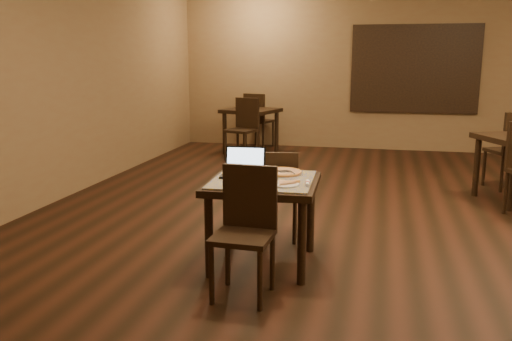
% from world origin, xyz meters
% --- Properties ---
extents(ground, '(10.00, 10.00, 0.00)m').
position_xyz_m(ground, '(0.00, 0.00, 0.00)').
color(ground, black).
rests_on(ground, ground).
extents(wall_back, '(8.00, 0.02, 3.00)m').
position_xyz_m(wall_back, '(0.00, 5.00, 1.50)').
color(wall_back, olive).
rests_on(wall_back, ground).
extents(wall_front, '(8.00, 0.02, 3.00)m').
position_xyz_m(wall_front, '(0.00, -5.00, 1.50)').
color(wall_front, olive).
rests_on(wall_front, ground).
extents(wall_left, '(0.02, 10.00, 3.00)m').
position_xyz_m(wall_left, '(-4.00, 0.00, 1.50)').
color(wall_left, olive).
rests_on(wall_left, ground).
extents(mural, '(2.34, 0.05, 1.64)m').
position_xyz_m(mural, '(0.50, 4.96, 1.55)').
color(mural, '#275D8F').
rests_on(mural, wall_back).
extents(tiled_table, '(0.96, 0.96, 0.76)m').
position_xyz_m(tiled_table, '(-1.01, -1.36, 0.66)').
color(tiled_table, black).
rests_on(tiled_table, ground).
extents(chair_main_near, '(0.45, 0.45, 0.99)m').
position_xyz_m(chair_main_near, '(-1.01, -1.97, 0.56)').
color(chair_main_near, black).
rests_on(chair_main_near, ground).
extents(chair_main_far, '(0.44, 0.44, 0.90)m').
position_xyz_m(chair_main_far, '(-1.00, -0.74, 0.51)').
color(chair_main_far, black).
rests_on(chair_main_far, ground).
extents(laptop, '(0.38, 0.30, 0.24)m').
position_xyz_m(laptop, '(-1.21, -1.25, 0.83)').
color(laptop, black).
rests_on(laptop, tiled_table).
extents(plate, '(0.23, 0.23, 0.01)m').
position_xyz_m(plate, '(-0.79, -1.54, 0.77)').
color(plate, white).
rests_on(plate, tiled_table).
extents(pizza_slice, '(0.26, 0.26, 0.02)m').
position_xyz_m(pizza_slice, '(-0.79, -1.54, 0.79)').
color(pizza_slice, '#CFC28A').
rests_on(pizza_slice, plate).
extents(pizza_pan, '(0.37, 0.37, 0.01)m').
position_xyz_m(pizza_pan, '(-0.89, -1.12, 0.77)').
color(pizza_pan, silver).
rests_on(pizza_pan, tiled_table).
extents(pizza_whole, '(0.35, 0.35, 0.02)m').
position_xyz_m(pizza_whole, '(-0.89, -1.12, 0.78)').
color(pizza_whole, '#CFC28A').
rests_on(pizza_whole, pizza_pan).
extents(spatula, '(0.20, 0.26, 0.01)m').
position_xyz_m(spatula, '(-0.87, -1.14, 0.79)').
color(spatula, silver).
rests_on(spatula, pizza_whole).
extents(napkin_roll, '(0.05, 0.15, 0.04)m').
position_xyz_m(napkin_roll, '(-0.61, -1.50, 0.78)').
color(napkin_roll, white).
rests_on(napkin_roll, tiled_table).
extents(other_table_b, '(1.11, 1.11, 0.83)m').
position_xyz_m(other_table_b, '(-2.43, 4.00, 0.69)').
color(other_table_b, black).
rests_on(other_table_b, ground).
extents(other_table_b_chair_near, '(0.58, 0.58, 1.07)m').
position_xyz_m(other_table_b_chair_near, '(-2.40, 3.37, 0.61)').
color(other_table_b_chair_near, black).
rests_on(other_table_b_chair_near, ground).
extents(other_table_b_chair_far, '(0.58, 0.58, 1.07)m').
position_xyz_m(other_table_b_chair_far, '(-2.46, 4.63, 0.61)').
color(other_table_b_chair_far, black).
rests_on(other_table_b_chair_far, ground).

